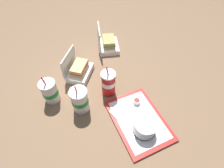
{
  "coord_description": "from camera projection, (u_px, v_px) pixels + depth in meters",
  "views": [
    {
      "loc": [
        0.63,
        -0.14,
        0.87
      ],
      "look_at": [
        -0.03,
        0.04,
        0.05
      ],
      "focal_mm": 28.0,
      "sensor_mm": 36.0,
      "label": 1
    }
  ],
  "objects": [
    {
      "name": "ground_plane",
      "position": [
        106.0,
        94.0,
        1.08
      ],
      "size": [
        3.2,
        3.2,
        0.0
      ],
      "primitive_type": "plane",
      "color": "brown"
    },
    {
      "name": "food_tray",
      "position": [
        138.0,
        120.0,
        0.96
      ],
      "size": [
        0.4,
        0.31,
        0.01
      ],
      "color": "red",
      "rests_on": "ground_plane"
    },
    {
      "name": "cake_container",
      "position": [
        145.0,
        128.0,
        0.88
      ],
      "size": [
        0.11,
        0.11,
        0.07
      ],
      "color": "black",
      "rests_on": "food_tray"
    },
    {
      "name": "ketchup_cup",
      "position": [
        137.0,
        101.0,
        1.01
      ],
      "size": [
        0.04,
        0.04,
        0.02
      ],
      "color": "white",
      "rests_on": "food_tray"
    },
    {
      "name": "napkin_stack",
      "position": [
        121.0,
        112.0,
        0.98
      ],
      "size": [
        0.13,
        0.13,
        0.0
      ],
      "primitive_type": "cube",
      "rotation": [
        0.0,
        0.0,
        0.43
      ],
      "color": "white",
      "rests_on": "food_tray"
    },
    {
      "name": "plastic_fork",
      "position": [
        145.0,
        109.0,
        0.99
      ],
      "size": [
        0.11,
        0.05,
        0.0
      ],
      "primitive_type": "cube",
      "rotation": [
        0.0,
        0.0,
        -0.35
      ],
      "color": "white",
      "rests_on": "food_tray"
    },
    {
      "name": "clamshell_sandwich_right",
      "position": [
        79.0,
        70.0,
        1.15
      ],
      "size": [
        0.23,
        0.21,
        0.17
      ],
      "color": "white",
      "rests_on": "ground_plane"
    },
    {
      "name": "clamshell_sandwich_left",
      "position": [
        108.0,
        44.0,
        1.33
      ],
      "size": [
        0.21,
        0.18,
        0.18
      ],
      "color": "white",
      "rests_on": "ground_plane"
    },
    {
      "name": "soda_cup_back",
      "position": [
        108.0,
        83.0,
        1.02
      ],
      "size": [
        0.09,
        0.09,
        0.23
      ],
      "color": "red",
      "rests_on": "ground_plane"
    },
    {
      "name": "soda_cup_front",
      "position": [
        80.0,
        100.0,
        0.95
      ],
      "size": [
        0.1,
        0.1,
        0.22
      ],
      "color": "white",
      "rests_on": "ground_plane"
    },
    {
      "name": "soda_cup_left",
      "position": [
        50.0,
        92.0,
        1.0
      ],
      "size": [
        0.09,
        0.09,
        0.21
      ],
      "color": "white",
      "rests_on": "ground_plane"
    }
  ]
}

